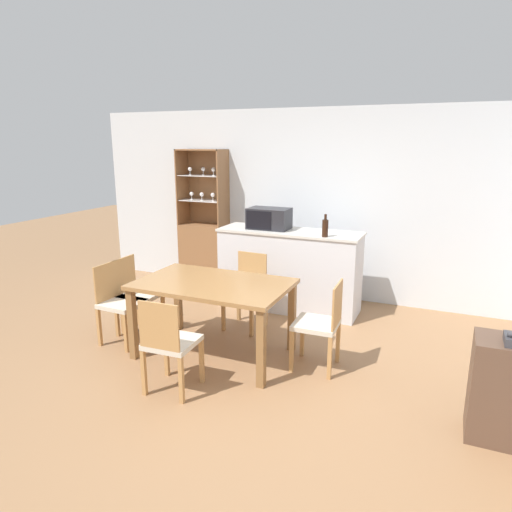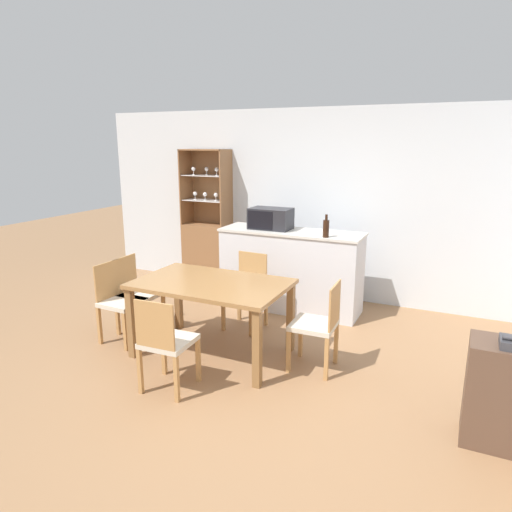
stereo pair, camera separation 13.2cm
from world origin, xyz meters
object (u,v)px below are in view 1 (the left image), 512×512
at_px(dining_chair_head_far, 246,290).
at_px(wine_bottle, 325,228).
at_px(dining_table, 213,292).
at_px(dining_chair_head_near, 170,343).
at_px(display_cabinet, 204,245).
at_px(dining_chair_side_left_far, 136,295).
at_px(microwave, 269,218).
at_px(dining_chair_side_right_far, 320,324).
at_px(dining_chair_side_left_near, 120,303).

relative_size(dining_chair_head_far, wine_bottle, 3.21).
distance_m(dining_table, dining_chair_head_near, 0.81).
relative_size(display_cabinet, dining_chair_side_left_far, 2.33).
xyz_separation_m(display_cabinet, wine_bottle, (2.03, -0.71, 0.53)).
bearing_deg(microwave, dining_table, -88.73).
distance_m(dining_chair_side_right_far, dining_chair_head_near, 1.40).
xyz_separation_m(dining_table, microwave, (-0.03, 1.56, 0.49)).
relative_size(display_cabinet, microwave, 3.85).
height_order(display_cabinet, wine_bottle, display_cabinet).
distance_m(display_cabinet, wine_bottle, 2.22).
distance_m(dining_chair_head_far, dining_chair_side_left_near, 1.41).
bearing_deg(dining_chair_side_left_far, wine_bottle, 123.12).
distance_m(dining_table, dining_chair_side_left_near, 1.09).
bearing_deg(dining_chair_head_near, dining_chair_head_far, 87.24).
relative_size(dining_table, dining_chair_side_left_near, 1.74).
distance_m(display_cabinet, microwave, 1.45).
distance_m(dining_chair_head_near, microwave, 2.44).
height_order(dining_chair_head_far, dining_chair_side_left_far, same).
relative_size(dining_chair_side_left_near, dining_chair_side_right_far, 1.00).
height_order(dining_table, dining_chair_head_far, dining_chair_head_far).
distance_m(display_cabinet, dining_chair_side_left_near, 2.21).
bearing_deg(dining_table, microwave, 91.27).
distance_m(dining_chair_head_far, dining_chair_side_left_far, 1.24).
bearing_deg(dining_chair_side_right_far, display_cabinet, 49.07).
xyz_separation_m(display_cabinet, dining_chair_side_right_far, (2.34, -1.91, -0.16)).
bearing_deg(dining_chair_side_left_near, microwave, 150.91).
bearing_deg(display_cabinet, wine_bottle, -19.34).
xyz_separation_m(dining_chair_side_left_near, dining_chair_side_right_far, (2.12, 0.28, 0.00)).
bearing_deg(display_cabinet, microwave, -21.77).
xyz_separation_m(dining_chair_head_far, dining_chair_head_near, (-0.00, -1.56, 0.00)).
bearing_deg(wine_bottle, microwave, 164.61).
height_order(dining_chair_head_far, dining_chair_head_near, same).
height_order(dining_chair_side_left_near, dining_chair_side_left_far, same).
relative_size(dining_chair_side_left_far, dining_chair_side_right_far, 1.00).
height_order(dining_table, dining_chair_side_left_far, dining_chair_side_left_far).
distance_m(dining_chair_side_left_near, wine_bottle, 2.44).
bearing_deg(dining_chair_head_far, dining_chair_side_right_far, 152.18).
relative_size(dining_table, wine_bottle, 5.59).
height_order(dining_chair_head_far, microwave, microwave).
xyz_separation_m(display_cabinet, dining_chair_head_near, (1.28, -2.83, -0.16)).
distance_m(dining_chair_side_left_near, dining_chair_head_near, 1.24).
bearing_deg(dining_chair_head_far, microwave, -84.02).
relative_size(dining_table, dining_chair_side_right_far, 1.74).
height_order(dining_chair_side_left_far, dining_chair_side_right_far, same).
relative_size(dining_chair_side_left_near, wine_bottle, 3.21).
bearing_deg(dining_table, wine_bottle, 60.49).
xyz_separation_m(display_cabinet, dining_chair_side_left_far, (0.21, -1.91, -0.16)).
distance_m(microwave, wine_bottle, 0.82).
xyz_separation_m(dining_chair_side_left_near, dining_chair_side_left_far, (-0.00, 0.28, 0.00)).
height_order(dining_table, wine_bottle, wine_bottle).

